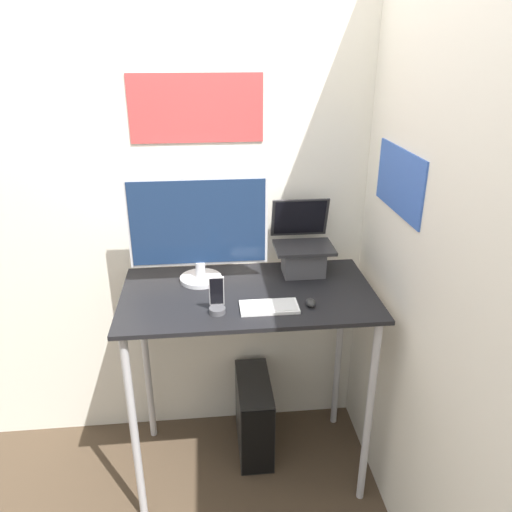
# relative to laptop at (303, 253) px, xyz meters

# --- Properties ---
(wall_back) EXTENTS (6.00, 0.06, 2.60)m
(wall_back) POSITION_rel_laptop_xyz_m (-0.29, 0.21, 0.16)
(wall_back) COLOR silver
(wall_back) RESTS_ON ground_plane
(wall_side_right) EXTENTS (0.06, 6.00, 2.60)m
(wall_side_right) POSITION_rel_laptop_xyz_m (0.38, -0.51, 0.16)
(wall_side_right) COLOR silver
(wall_side_right) RESTS_ON ground_plane
(desk) EXTENTS (1.16, 0.64, 1.04)m
(desk) POSITION_rel_laptop_xyz_m (-0.29, -0.19, -0.25)
(desk) COLOR black
(desk) RESTS_ON ground_plane
(laptop) EXTENTS (0.28, 0.27, 0.35)m
(laptop) POSITION_rel_laptop_xyz_m (0.00, 0.00, 0.00)
(laptop) COLOR #4C4C51
(laptop) RESTS_ON desk
(monitor) EXTENTS (0.64, 0.20, 0.51)m
(monitor) POSITION_rel_laptop_xyz_m (-0.50, -0.04, 0.15)
(monitor) COLOR silver
(monitor) RESTS_ON desk
(keyboard) EXTENTS (0.25, 0.13, 0.02)m
(keyboard) POSITION_rel_laptop_xyz_m (-0.21, -0.35, -0.09)
(keyboard) COLOR white
(keyboard) RESTS_ON desk
(mouse) EXTENTS (0.04, 0.07, 0.03)m
(mouse) POSITION_rel_laptop_xyz_m (-0.03, -0.34, -0.09)
(mouse) COLOR #262626
(mouse) RESTS_ON desk
(cell_phone) EXTENTS (0.07, 0.07, 0.17)m
(cell_phone) POSITION_rel_laptop_xyz_m (-0.44, -0.36, -0.05)
(cell_phone) COLOR #4C4C51
(cell_phone) RESTS_ON desk
(computer_tower) EXTENTS (0.18, 0.43, 0.44)m
(computer_tower) POSITION_rel_laptop_xyz_m (-0.25, -0.07, -0.93)
(computer_tower) COLOR black
(computer_tower) RESTS_ON ground_plane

